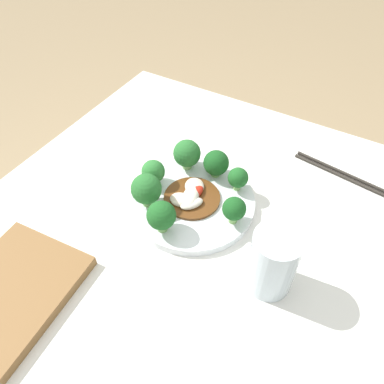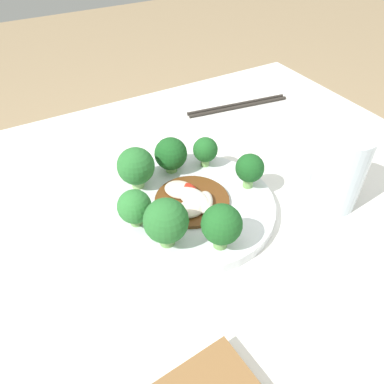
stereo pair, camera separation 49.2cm
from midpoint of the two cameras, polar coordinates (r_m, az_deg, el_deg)
name	(u,v)px [view 1 (the left image)]	position (r m, az deg, el deg)	size (l,w,h in m)	color
ground_plane	(199,363)	(1.31, 10.25, -29.08)	(8.00, 8.00, 0.00)	#9E8460
table	(201,313)	(0.94, 13.54, -23.23)	(0.85, 0.88, 0.77)	silver
plate	(192,202)	(0.62, 16.86, -6.13)	(0.25, 0.25, 0.02)	silver
broccoli_southeast	(238,178)	(0.64, 24.93, -1.70)	(0.04, 0.04, 0.05)	#7AAD5B
broccoli_northeast	(187,154)	(0.65, 15.20, 2.97)	(0.06, 0.06, 0.07)	#89B76B
broccoli_south	(234,209)	(0.59, 26.20, -7.69)	(0.04, 0.04, 0.06)	#7AAD5B
broccoli_northwest	(146,189)	(0.56, 9.62, -4.32)	(0.06, 0.06, 0.07)	#70A356
broccoli_east	(216,163)	(0.65, 20.63, 1.10)	(0.05, 0.05, 0.06)	#7AAD5B
broccoli_north	(153,172)	(0.60, 9.66, -0.57)	(0.05, 0.05, 0.06)	#70A356
broccoli_west	(161,216)	(0.53, 13.87, -9.76)	(0.05, 0.05, 0.07)	#70A356
stirfry_center	(191,196)	(0.61, 17.00, -5.24)	(0.11, 0.11, 0.02)	#5B3314
drinking_glass	(273,262)	(0.55, 35.41, -16.58)	(0.08, 0.08, 0.12)	silver
chopsticks	(346,176)	(0.83, 38.29, -0.81)	(0.05, 0.23, 0.01)	#2D2823
cutting_board	(11,292)	(0.51, -14.66, -24.33)	(0.24, 0.20, 0.02)	brown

